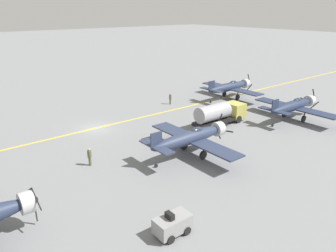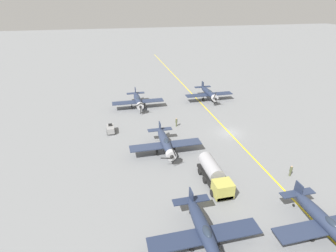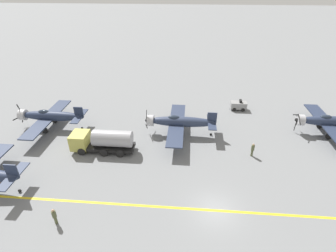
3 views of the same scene
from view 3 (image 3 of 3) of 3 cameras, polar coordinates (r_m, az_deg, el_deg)
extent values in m
plane|color=slate|center=(27.16, 10.24, -17.65)|extent=(400.00, 400.00, 0.00)
cube|color=yellow|center=(27.16, 10.24, -17.64)|extent=(0.30, 160.00, 0.01)
ellipsoid|color=#27314B|center=(43.40, 32.29, 0.87)|extent=(1.50, 9.50, 1.42)
cylinder|color=#B7B7BC|center=(41.49, 26.87, 1.18)|extent=(1.58, 0.90, 1.58)
ellipsoid|color=#232D3D|center=(42.64, 31.14, 1.61)|extent=(0.80, 1.70, 0.76)
cube|color=#27314B|center=(43.19, 31.28, 0.54)|extent=(12.00, 2.10, 0.16)
sphere|color=black|center=(41.30, 26.23, 1.21)|extent=(0.56, 0.56, 0.56)
cube|color=black|center=(40.50, 26.69, 1.28)|extent=(1.56, 0.06, 1.05)
cube|color=black|center=(41.66, 25.97, 0.14)|extent=(0.21, 0.06, 1.75)
cube|color=black|center=(41.77, 26.03, 2.21)|extent=(1.61, 0.06, 0.94)
cylinder|color=black|center=(42.30, 31.82, -1.21)|extent=(0.14, 0.14, 1.26)
cylinder|color=black|center=(42.58, 31.60, -1.94)|extent=(0.22, 0.90, 0.90)
cylinder|color=black|center=(44.64, 30.35, 0.78)|extent=(0.14, 0.14, 1.26)
cylinder|color=black|center=(44.91, 30.14, 0.08)|extent=(0.22, 0.90, 0.90)
ellipsoid|color=#232D47|center=(41.65, -23.88, 2.02)|extent=(1.50, 9.50, 1.42)
cylinder|color=#B7B7BC|center=(43.92, -29.01, 2.16)|extent=(1.57, 0.90, 1.58)
ellipsoid|color=#232D3D|center=(41.96, -25.41, 2.73)|extent=(0.80, 1.70, 0.76)
cube|color=#232D47|center=(42.16, -24.70, 1.64)|extent=(12.00, 2.10, 0.16)
cube|color=#232D47|center=(39.82, -18.73, 2.05)|extent=(4.40, 1.10, 0.12)
cube|color=#232D47|center=(39.53, -18.88, 2.87)|extent=(0.14, 1.30, 1.60)
sphere|color=black|center=(44.20, -29.55, 2.17)|extent=(0.56, 0.56, 0.56)
cube|color=black|center=(44.89, -28.98, 1.78)|extent=(1.26, 0.06, 1.41)
cube|color=black|center=(44.08, -29.64, 3.29)|extent=(0.70, 0.06, 1.70)
cube|color=black|center=(43.65, -30.06, 1.44)|extent=(1.74, 0.06, 0.48)
cylinder|color=black|center=(41.31, -25.43, -0.13)|extent=(0.14, 0.14, 1.26)
cylinder|color=black|center=(41.60, -25.24, -0.88)|extent=(0.22, 0.90, 0.90)
cylinder|color=black|center=(43.58, -23.66, 1.86)|extent=(0.14, 0.14, 1.26)
cylinder|color=black|center=(43.86, -23.50, 1.13)|extent=(0.22, 0.90, 0.90)
cylinder|color=black|center=(40.73, -18.19, -0.46)|extent=(0.12, 0.36, 0.36)
cube|color=#27324B|center=(31.23, -30.60, -9.35)|extent=(4.40, 1.10, 0.12)
cube|color=#27324B|center=(30.87, -30.91, -8.40)|extent=(0.14, 1.30, 1.60)
cylinder|color=black|center=(32.39, -29.57, -12.16)|extent=(0.12, 0.36, 0.36)
ellipsoid|color=#2B354F|center=(36.63, 3.08, 0.94)|extent=(1.50, 9.50, 1.42)
cylinder|color=#B7B7BC|center=(36.99, -3.82, 1.22)|extent=(1.57, 0.90, 1.58)
ellipsoid|color=#232D3D|center=(36.40, 1.31, 1.78)|extent=(0.80, 1.70, 0.76)
cube|color=#2B354F|center=(36.82, 1.89, 0.53)|extent=(12.00, 2.10, 0.16)
cube|color=#2B354F|center=(36.70, 9.48, 0.87)|extent=(4.40, 1.10, 0.12)
cube|color=#2B354F|center=(36.39, 9.57, 1.76)|extent=(0.14, 1.30, 1.60)
sphere|color=black|center=(37.06, -4.58, 1.25)|extent=(0.56, 0.56, 0.56)
cube|color=black|center=(36.92, -4.68, -0.08)|extent=(1.22, 0.06, 1.44)
cube|color=black|center=(37.88, -4.38, 1.69)|extent=(1.75, 0.06, 0.43)
cube|color=black|center=(36.41, -4.71, 2.15)|extent=(0.74, 0.06, 1.69)
cylinder|color=black|center=(35.85, 1.74, -1.53)|extent=(0.14, 0.14, 1.26)
cylinder|color=black|center=(36.19, 1.72, -2.38)|extent=(0.22, 0.90, 0.90)
cylinder|color=black|center=(38.43, 2.00, 0.81)|extent=(0.14, 0.14, 1.26)
cylinder|color=black|center=(38.75, 1.98, 0.00)|extent=(0.22, 0.90, 0.90)
cylinder|color=black|center=(37.72, 9.32, -1.81)|extent=(0.12, 0.36, 0.36)
cube|color=black|center=(34.95, -13.86, -4.34)|extent=(2.25, 8.00, 0.40)
cube|color=#B2AD4C|center=(35.54, -18.56, -2.95)|extent=(2.50, 2.08, 2.00)
cylinder|color=#9E9EA3|center=(33.86, -12.00, -2.67)|extent=(2.10, 4.96, 2.10)
cylinder|color=black|center=(34.96, -18.28, -5.32)|extent=(0.30, 1.00, 1.00)
cylinder|color=black|center=(36.76, -16.98, -3.20)|extent=(0.30, 1.00, 1.00)
cylinder|color=black|center=(33.98, -13.77, -5.68)|extent=(0.30, 1.00, 1.00)
cylinder|color=black|center=(35.83, -12.68, -3.48)|extent=(0.30, 1.00, 1.00)
cylinder|color=black|center=(33.41, -10.36, -5.93)|extent=(0.30, 1.00, 1.00)
cylinder|color=black|center=(35.29, -9.44, -3.68)|extent=(0.30, 1.00, 1.00)
cube|color=gray|center=(45.76, 15.09, 4.40)|extent=(1.40, 2.60, 1.10)
cube|color=black|center=(45.49, 15.54, 5.26)|extent=(0.70, 0.36, 0.44)
cylinder|color=black|center=(45.24, 14.24, 3.50)|extent=(0.20, 0.60, 0.60)
cylinder|color=black|center=(46.46, 14.02, 4.26)|extent=(0.20, 0.60, 0.60)
cylinder|color=black|center=(45.51, 16.01, 3.40)|extent=(0.20, 0.60, 0.60)
cylinder|color=black|center=(46.72, 15.75, 4.16)|extent=(0.20, 0.60, 0.60)
cylinder|color=#515638|center=(34.74, 17.79, -5.61)|extent=(0.27, 0.27, 0.87)
cylinder|color=#515638|center=(34.30, 18.00, -4.52)|extent=(0.40, 0.40, 0.73)
sphere|color=tan|center=(34.04, 18.12, -3.86)|extent=(0.24, 0.24, 0.24)
cylinder|color=#515638|center=(27.47, -23.24, -18.29)|extent=(0.27, 0.27, 0.85)
cylinder|color=#515638|center=(26.92, -23.58, -17.17)|extent=(0.39, 0.39, 0.71)
sphere|color=tan|center=(26.60, -23.80, -16.47)|extent=(0.23, 0.23, 0.23)
camera|label=1|loc=(59.05, 27.14, 22.18)|focal=35.00mm
camera|label=2|loc=(55.59, -44.36, 26.80)|focal=28.00mm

